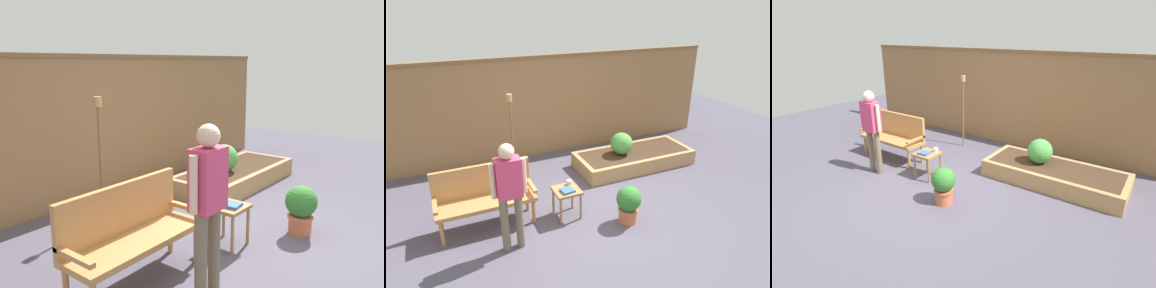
% 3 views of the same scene
% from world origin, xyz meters
% --- Properties ---
extents(ground_plane, '(14.00, 14.00, 0.00)m').
position_xyz_m(ground_plane, '(0.00, 0.00, 0.00)').
color(ground_plane, '#514C5B').
extents(fence_back, '(8.40, 0.14, 2.16)m').
position_xyz_m(fence_back, '(0.00, 2.60, 1.09)').
color(fence_back, olive).
rests_on(fence_back, ground_plane).
extents(garden_bench, '(1.44, 0.48, 0.94)m').
position_xyz_m(garden_bench, '(-1.50, 0.44, 0.54)').
color(garden_bench, '#B77F47').
rests_on(garden_bench, ground_plane).
extents(side_table, '(0.40, 0.40, 0.48)m').
position_xyz_m(side_table, '(-0.32, 0.12, 0.40)').
color(side_table, '#9E7042').
rests_on(side_table, ground_plane).
extents(cup_on_table, '(0.12, 0.09, 0.08)m').
position_xyz_m(cup_on_table, '(-0.22, 0.24, 0.52)').
color(cup_on_table, silver).
rests_on(cup_on_table, side_table).
extents(book_on_table, '(0.21, 0.20, 0.04)m').
position_xyz_m(book_on_table, '(-0.33, 0.05, 0.50)').
color(book_on_table, '#38609E').
rests_on(book_on_table, side_table).
extents(potted_boxwood, '(0.38, 0.38, 0.60)m').
position_xyz_m(potted_boxwood, '(0.48, -0.41, 0.34)').
color(potted_boxwood, '#C66642').
rests_on(potted_boxwood, ground_plane).
extents(raised_planter_bed, '(2.40, 1.00, 0.30)m').
position_xyz_m(raised_planter_bed, '(1.65, 1.25, 0.15)').
color(raised_planter_bed, '#AD8451').
rests_on(raised_planter_bed, ground_plane).
extents(shrub_near_bench, '(0.44, 0.44, 0.44)m').
position_xyz_m(shrub_near_bench, '(1.35, 1.26, 0.52)').
color(shrub_near_bench, brown).
rests_on(shrub_near_bench, raised_planter_bed).
extents(tiki_torch, '(0.10, 0.10, 1.63)m').
position_xyz_m(tiki_torch, '(-0.72, 1.81, 1.12)').
color(tiki_torch, brown).
rests_on(tiki_torch, ground_plane).
extents(person_by_bench, '(0.47, 0.20, 1.56)m').
position_xyz_m(person_by_bench, '(-1.27, -0.29, 0.93)').
color(person_by_bench, '#70604C').
rests_on(person_by_bench, ground_plane).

